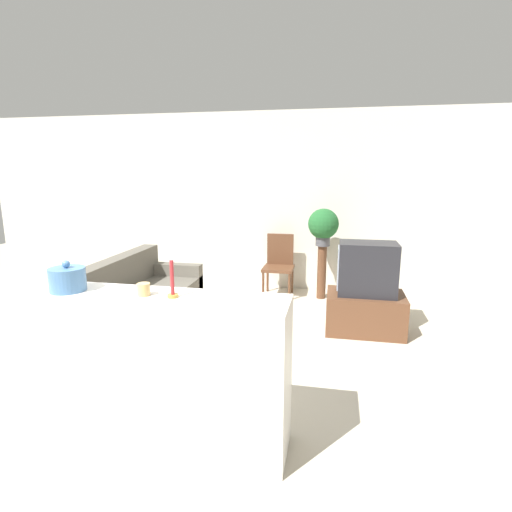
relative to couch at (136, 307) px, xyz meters
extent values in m
plane|color=beige|center=(0.86, -1.30, -0.29)|extent=(14.00, 14.00, 0.00)
cube|color=beige|center=(0.86, 2.13, 1.06)|extent=(9.00, 0.06, 2.70)
cube|color=#605B51|center=(0.05, 0.00, -0.07)|extent=(0.84, 2.02, 0.44)
cube|color=#605B51|center=(-0.27, 0.00, 0.34)|extent=(0.20, 2.02, 0.40)
cube|color=#605B51|center=(0.05, -0.93, 0.00)|extent=(0.84, 0.16, 0.60)
cube|color=#605B51|center=(0.05, 0.93, 0.00)|extent=(0.84, 0.16, 0.60)
cube|color=brown|center=(2.58, 0.52, -0.07)|extent=(0.87, 0.58, 0.45)
cube|color=#232328|center=(2.58, 0.52, 0.45)|extent=(0.63, 0.42, 0.59)
cube|color=#939EB2|center=(2.26, 0.52, 0.45)|extent=(0.02, 0.35, 0.46)
cube|color=brown|center=(1.41, 1.66, 0.12)|extent=(0.44, 0.44, 0.04)
cube|color=brown|center=(1.41, 1.87, 0.38)|extent=(0.40, 0.04, 0.46)
cylinder|color=brown|center=(1.22, 1.47, -0.09)|extent=(0.04, 0.04, 0.40)
cylinder|color=brown|center=(1.60, 1.47, -0.09)|extent=(0.04, 0.04, 0.40)
cylinder|color=brown|center=(1.22, 1.85, -0.09)|extent=(0.04, 0.04, 0.40)
cylinder|color=brown|center=(1.60, 1.85, -0.09)|extent=(0.04, 0.04, 0.40)
cylinder|color=brown|center=(2.04, 1.68, 0.10)|extent=(0.13, 0.13, 0.78)
cylinder|color=#4C4C51|center=(2.04, 1.68, 0.55)|extent=(0.20, 0.20, 0.13)
sphere|color=#23602D|center=(2.04, 1.68, 0.80)|extent=(0.43, 0.43, 0.43)
cube|color=white|center=(0.86, -1.73, 0.22)|extent=(2.20, 0.44, 1.03)
cylinder|color=#4C7AAD|center=(0.47, -1.73, 0.82)|extent=(0.23, 0.23, 0.16)
sphere|color=#4C7AAD|center=(0.47, -1.73, 0.92)|extent=(0.05, 0.05, 0.05)
cylinder|color=tan|center=(1.02, -1.73, 0.78)|extent=(0.08, 0.08, 0.08)
cylinder|color=#B7933D|center=(1.22, -1.73, 0.75)|extent=(0.07, 0.07, 0.02)
cylinder|color=#B7282D|center=(1.22, -1.73, 0.87)|extent=(0.02, 0.02, 0.22)
camera|label=1|loc=(2.21, -4.00, 1.52)|focal=28.00mm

